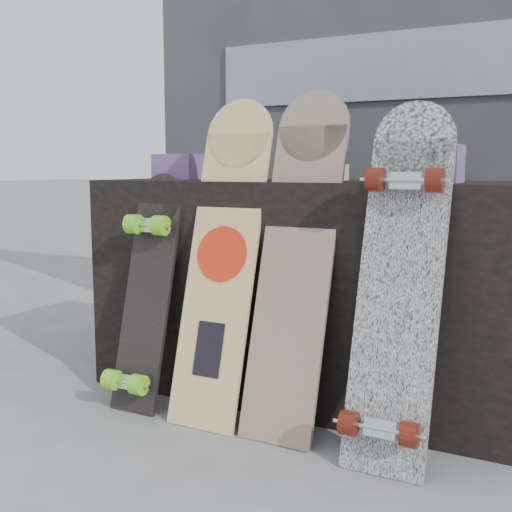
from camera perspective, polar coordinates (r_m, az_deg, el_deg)
The scene contains 10 objects.
ground at distance 2.09m, azimuth -0.63°, elevation -16.09°, with size 60.00×60.00×0.00m, color slate.
vendor_table at distance 2.40m, azimuth 5.06°, elevation -2.90°, with size 1.60×0.60×0.80m, color black.
booth at distance 3.17m, azimuth 11.34°, elevation 12.35°, with size 2.40×0.22×2.20m.
merch_box_purple at distance 2.61m, azimuth -6.91°, elevation 7.88°, with size 0.18×0.12×0.10m, color #4E4083.
merch_box_small at distance 2.14m, azimuth 15.92°, elevation 7.89°, with size 0.14×0.14×0.12m, color #4E4083.
merch_box_flat at distance 2.44m, azimuth 5.41°, elevation 7.43°, with size 0.22×0.10×0.06m, color #D1B78C.
longboard_geisha at distance 2.16m, azimuth -2.88°, elevation 0.57°, with size 0.25×0.33×1.09m.
longboard_celtic at distance 2.06m, azimuth 3.76°, elevation 0.54°, with size 0.25×0.34×1.10m.
longboard_cascadia at distance 1.87m, azimuth 12.63°, elevation -1.81°, with size 0.24×0.36×1.05m.
skateboard_dark at distance 2.30m, azimuth -9.79°, elevation -2.92°, with size 0.19×0.29×0.83m.
Camera 1 is at (0.91, -1.68, 0.85)m, focal length 45.00 mm.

